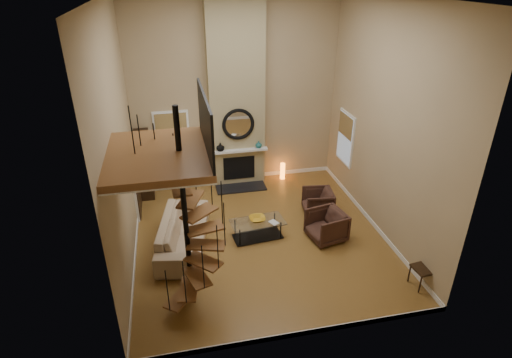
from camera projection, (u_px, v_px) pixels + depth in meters
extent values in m
cube|color=#A27434|center=(259.00, 236.00, 10.39)|extent=(6.00, 6.50, 0.01)
cube|color=tan|center=(235.00, 93.00, 11.97)|extent=(6.00, 0.02, 5.50)
cube|color=tan|center=(306.00, 207.00, 6.31)|extent=(6.00, 0.02, 5.50)
cube|color=tan|center=(118.00, 143.00, 8.58)|extent=(0.02, 6.50, 5.50)
cube|color=tan|center=(385.00, 123.00, 9.69)|extent=(0.02, 6.50, 5.50)
cube|color=white|center=(237.00, 177.00, 13.18)|extent=(6.00, 0.02, 0.12)
cube|color=white|center=(298.00, 334.00, 7.54)|extent=(6.00, 0.02, 0.12)
cube|color=white|center=(136.00, 249.00, 9.80)|extent=(0.02, 6.50, 0.12)
cube|color=white|center=(370.00, 220.00, 10.92)|extent=(0.02, 6.50, 0.12)
cube|color=tan|center=(236.00, 95.00, 11.80)|extent=(1.60, 0.38, 5.50)
cube|color=black|center=(241.00, 188.00, 12.62)|extent=(1.50, 0.60, 0.04)
cube|color=black|center=(239.00, 168.00, 12.63)|extent=(0.95, 0.02, 0.72)
cube|color=white|center=(239.00, 151.00, 12.29)|extent=(1.70, 0.18, 0.06)
torus|color=black|center=(238.00, 124.00, 11.97)|extent=(0.94, 0.10, 0.94)
cylinder|color=white|center=(238.00, 124.00, 11.98)|extent=(0.80, 0.01, 0.80)
imported|color=black|center=(220.00, 147.00, 12.15)|extent=(0.24, 0.24, 0.25)
imported|color=#1A585C|center=(259.00, 144.00, 12.37)|extent=(0.20, 0.20, 0.21)
cube|color=white|center=(172.00, 136.00, 12.12)|extent=(1.02, 0.04, 1.52)
cube|color=#8C9EB2|center=(172.00, 136.00, 12.10)|extent=(0.90, 0.01, 1.40)
cube|color=#9B7C45|center=(171.00, 130.00, 11.99)|extent=(0.90, 0.01, 0.98)
cube|color=white|center=(346.00, 138.00, 11.96)|extent=(0.04, 1.02, 1.52)
cube|color=#8C9EB2|center=(345.00, 138.00, 11.95)|extent=(0.01, 0.90, 1.40)
cube|color=#9B7C45|center=(346.00, 126.00, 11.77)|extent=(0.01, 0.90, 0.63)
cube|color=white|center=(135.00, 178.00, 10.92)|extent=(0.06, 1.05, 2.16)
cube|color=black|center=(136.00, 179.00, 10.94)|extent=(0.05, 0.90, 2.05)
cube|color=#8C9EB2|center=(135.00, 164.00, 10.75)|extent=(0.01, 0.60, 0.90)
cube|color=brown|center=(158.00, 155.00, 6.97)|extent=(1.70, 2.20, 0.12)
cube|color=white|center=(159.00, 159.00, 7.01)|extent=(1.70, 2.20, 0.03)
cube|color=black|center=(205.00, 122.00, 6.88)|extent=(0.04, 2.20, 0.94)
cylinder|color=black|center=(185.00, 212.00, 7.57)|extent=(0.10, 0.10, 4.02)
cube|color=brown|center=(181.00, 298.00, 8.08)|extent=(0.71, 0.78, 0.04)
cylinder|color=black|center=(168.00, 291.00, 7.58)|extent=(0.02, 0.02, 0.94)
cube|color=brown|center=(189.00, 289.00, 7.93)|extent=(0.46, 0.77, 0.04)
cylinder|color=black|center=(184.00, 282.00, 7.39)|extent=(0.02, 0.02, 0.94)
cube|color=brown|center=(197.00, 276.00, 7.85)|extent=(0.55, 0.79, 0.04)
cylinder|color=black|center=(203.00, 267.00, 7.36)|extent=(0.02, 0.02, 0.94)
cube|color=brown|center=(203.00, 261.00, 7.84)|extent=(0.75, 0.74, 0.04)
cylinder|color=black|center=(218.00, 247.00, 7.46)|extent=(0.02, 0.02, 0.94)
cube|color=brown|center=(206.00, 245.00, 7.87)|extent=(0.79, 0.53, 0.04)
cylinder|color=black|center=(224.00, 225.00, 7.64)|extent=(0.02, 0.02, 0.94)
cube|color=brown|center=(205.00, 228.00, 7.91)|extent=(0.77, 0.48, 0.04)
cylinder|color=black|center=(222.00, 203.00, 7.82)|extent=(0.02, 0.02, 0.94)
cube|color=brown|center=(199.00, 213.00, 7.91)|extent=(0.77, 0.72, 0.04)
cylinder|color=black|center=(211.00, 184.00, 7.95)|extent=(0.02, 0.02, 0.94)
cube|color=brown|center=(191.00, 199.00, 7.85)|extent=(0.58, 0.79, 0.04)
cylinder|color=black|center=(195.00, 169.00, 7.96)|extent=(0.02, 0.02, 0.94)
cube|color=brown|center=(180.00, 187.00, 7.73)|extent=(0.41, 0.75, 0.04)
cylinder|color=black|center=(175.00, 157.00, 7.82)|extent=(0.02, 0.02, 0.94)
cube|color=brown|center=(170.00, 177.00, 7.52)|extent=(0.68, 0.79, 0.04)
cylinder|color=black|center=(156.00, 148.00, 7.53)|extent=(0.02, 0.02, 0.94)
cube|color=brown|center=(162.00, 168.00, 7.27)|extent=(0.80, 0.64, 0.04)
cylinder|color=black|center=(140.00, 141.00, 7.15)|extent=(0.02, 0.02, 0.94)
cube|color=brown|center=(158.00, 158.00, 7.00)|extent=(0.72, 0.34, 0.04)
cylinder|color=black|center=(132.00, 134.00, 6.72)|extent=(0.02, 0.02, 0.94)
cube|color=black|center=(144.00, 165.00, 11.89)|extent=(0.40, 0.86, 1.92)
imported|color=tan|center=(183.00, 232.00, 9.86)|extent=(1.44, 2.68, 0.74)
imported|color=#40261D|center=(320.00, 202.00, 11.18)|extent=(0.86, 0.84, 0.70)
imported|color=#40261D|center=(329.00, 225.00, 10.18)|extent=(0.99, 0.97, 0.77)
cube|color=silver|center=(258.00, 222.00, 10.15)|extent=(1.37, 0.79, 0.02)
cube|color=black|center=(258.00, 236.00, 10.34)|extent=(1.25, 0.67, 0.02)
cylinder|color=black|center=(240.00, 238.00, 9.92)|extent=(0.04, 0.04, 0.48)
cylinder|color=black|center=(281.00, 231.00, 10.21)|extent=(0.04, 0.04, 0.48)
cylinder|color=black|center=(235.00, 228.00, 10.29)|extent=(0.04, 0.04, 0.48)
cylinder|color=black|center=(274.00, 221.00, 10.58)|extent=(0.04, 0.04, 0.48)
imported|color=gold|center=(257.00, 219.00, 10.17)|extent=(0.39, 0.39, 0.10)
imported|color=gray|center=(273.00, 223.00, 10.07)|extent=(0.26, 0.29, 0.02)
cylinder|color=black|center=(190.00, 202.00, 11.88)|extent=(0.37, 0.37, 0.03)
cylinder|color=black|center=(188.00, 177.00, 11.52)|extent=(0.04, 0.04, 1.58)
cylinder|color=#F2E5C6|center=(186.00, 152.00, 11.18)|extent=(0.41, 0.41, 0.33)
cylinder|color=orange|center=(283.00, 171.00, 13.10)|extent=(0.15, 0.15, 0.54)
cube|color=black|center=(424.00, 269.00, 8.58)|extent=(0.45, 0.45, 0.05)
cube|color=black|center=(435.00, 257.00, 8.52)|extent=(0.08, 0.40, 0.49)
cylinder|color=black|center=(420.00, 285.00, 8.48)|extent=(0.04, 0.04, 0.39)
cylinder|color=black|center=(435.00, 281.00, 8.58)|extent=(0.04, 0.04, 0.39)
cylinder|color=black|center=(409.00, 274.00, 8.79)|extent=(0.04, 0.04, 0.39)
cylinder|color=black|center=(424.00, 270.00, 8.89)|extent=(0.04, 0.04, 0.39)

